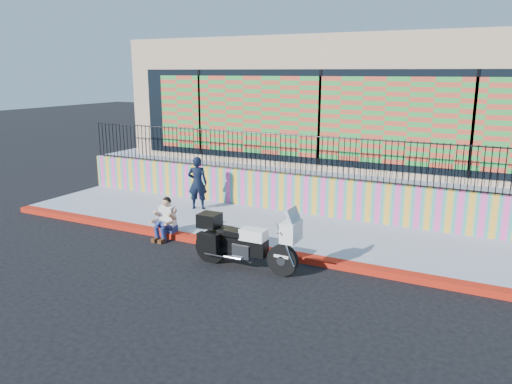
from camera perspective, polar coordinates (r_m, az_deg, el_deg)
The scene contains 10 objects.
ground at distance 11.92m, azimuth 0.05°, elevation -6.95°, with size 90.00×90.00×0.00m, color black.
red_curb at distance 11.89m, azimuth 0.05°, elevation -6.61°, with size 16.00×0.30×0.15m, color red.
sidewalk at distance 13.30m, azimuth 3.28°, elevation -4.41°, with size 16.00×3.00×0.15m, color #939AB0.
mural_wall at distance 14.55m, azimuth 5.85°, elevation -0.31°, with size 16.00×0.20×1.10m, color #FF43A6.
metal_fence at distance 14.32m, azimuth 5.96°, elevation 4.16°, with size 15.80×0.04×1.20m, color black, non-canonical shape.
elevated_platform at distance 19.31m, azimuth 11.34°, elevation 2.73°, with size 16.00×10.00×1.25m, color #939AB0.
storefront_building at distance 18.79m, azimuth 11.54°, elevation 10.50°, with size 14.00×8.06×4.00m.
police_motorcycle at distance 10.84m, azimuth -1.38°, elevation -5.55°, with size 2.41×0.80×1.50m.
police_officer at distance 14.99m, azimuth -6.70°, elevation 1.04°, with size 0.58×0.38×1.59m, color black.
seated_man at distance 12.91m, azimuth -10.42°, elevation -3.44°, with size 0.54×0.71×1.06m.
Camera 1 is at (5.05, -9.95, 4.19)m, focal length 35.00 mm.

